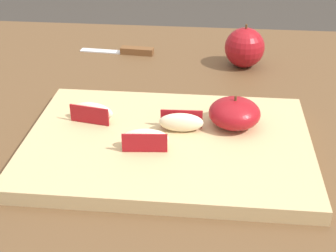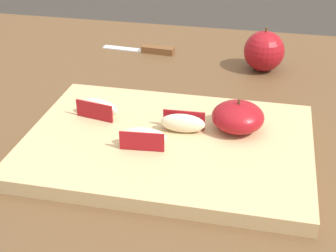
% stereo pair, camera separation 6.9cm
% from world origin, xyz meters
% --- Properties ---
extents(dining_table, '(1.38, 0.99, 0.77)m').
position_xyz_m(dining_table, '(0.00, 0.00, 0.68)').
color(dining_table, brown).
rests_on(dining_table, ground_plane).
extents(cutting_board, '(0.41, 0.29, 0.02)m').
position_xyz_m(cutting_board, '(-0.07, -0.07, 0.78)').
color(cutting_board, tan).
rests_on(cutting_board, dining_table).
extents(apple_half_skin_up, '(0.08, 0.08, 0.05)m').
position_xyz_m(apple_half_skin_up, '(0.02, -0.03, 0.81)').
color(apple_half_skin_up, maroon).
rests_on(apple_half_skin_up, cutting_board).
extents(apple_wedge_middle, '(0.07, 0.04, 0.03)m').
position_xyz_m(apple_wedge_middle, '(-0.19, -0.03, 0.80)').
color(apple_wedge_middle, beige).
rests_on(apple_wedge_middle, cutting_board).
extents(apple_wedge_front, '(0.07, 0.03, 0.03)m').
position_xyz_m(apple_wedge_front, '(-0.06, -0.05, 0.80)').
color(apple_wedge_front, beige).
rests_on(apple_wedge_front, cutting_board).
extents(apple_wedge_left, '(0.07, 0.03, 0.03)m').
position_xyz_m(apple_wedge_left, '(-0.10, -0.10, 0.80)').
color(apple_wedge_left, beige).
rests_on(apple_wedge_left, cutting_board).
extents(paring_knife, '(0.16, 0.03, 0.01)m').
position_xyz_m(paring_knife, '(-0.19, 0.30, 0.78)').
color(paring_knife, silver).
rests_on(paring_knife, dining_table).
extents(whole_apple_red_delicious, '(0.08, 0.08, 0.09)m').
position_xyz_m(whole_apple_red_delicious, '(0.05, 0.26, 0.81)').
color(whole_apple_red_delicious, maroon).
rests_on(whole_apple_red_delicious, dining_table).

